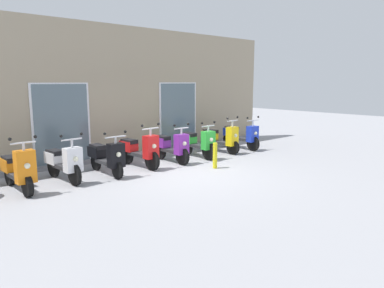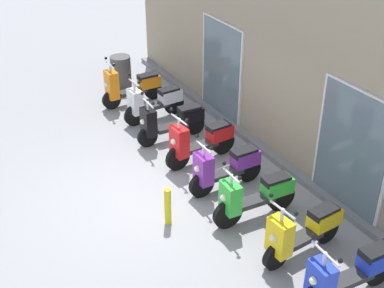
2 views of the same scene
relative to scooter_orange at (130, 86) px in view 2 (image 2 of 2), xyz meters
The scene contains 12 objects.
ground_plane 3.94m from the scooter_orange, 19.15° to the right, with size 40.00×40.00×0.00m, color #939399.
storefront_facade 4.33m from the scooter_orange, 25.15° to the left, with size 12.28×0.50×3.98m.
scooter_orange is the anchor object (origin of this frame).
scooter_white 1.05m from the scooter_orange, ahead, with size 0.55×1.57×1.19m.
scooter_black 2.10m from the scooter_orange, ahead, with size 0.62×1.60×1.16m.
scooter_red 3.17m from the scooter_orange, ahead, with size 0.61×1.65×1.25m.
scooter_purple 4.22m from the scooter_orange, ahead, with size 0.57×1.54×1.18m.
scooter_green 5.23m from the scooter_orange, ahead, with size 0.56×1.62×1.17m.
scooter_yellow 6.35m from the scooter_orange, ahead, with size 0.59×1.55×1.23m.
scooter_blue 7.38m from the scooter_orange, ahead, with size 0.61×1.66×1.18m.
curb_bollard 4.81m from the scooter_orange, 16.18° to the right, with size 0.12×0.12×0.70m, color yellow.
trash_bin 0.98m from the scooter_orange, behind, with size 0.52×0.52×0.89m, color #4C4C51.
Camera 2 is at (7.33, -3.19, 5.74)m, focal length 49.12 mm.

